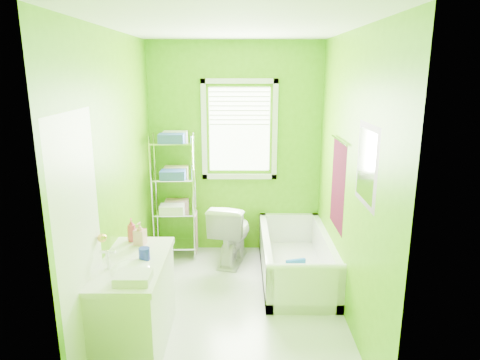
{
  "coord_description": "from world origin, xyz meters",
  "views": [
    {
      "loc": [
        0.08,
        -3.75,
        2.26
      ],
      "look_at": [
        0.06,
        0.25,
        1.23
      ],
      "focal_mm": 32.0,
      "sensor_mm": 36.0,
      "label": 1
    }
  ],
  "objects_px": {
    "toilet": "(231,232)",
    "vanity": "(135,302)",
    "bathtub": "(295,264)",
    "wire_shelf_unit": "(175,183)"
  },
  "relations": [
    {
      "from": "toilet",
      "to": "vanity",
      "type": "height_order",
      "value": "vanity"
    },
    {
      "from": "toilet",
      "to": "vanity",
      "type": "distance_m",
      "value": 1.82
    },
    {
      "from": "bathtub",
      "to": "vanity",
      "type": "xyz_separation_m",
      "value": [
        -1.48,
        -1.24,
        0.25
      ]
    },
    {
      "from": "bathtub",
      "to": "wire_shelf_unit",
      "type": "xyz_separation_m",
      "value": [
        -1.4,
        0.58,
        0.78
      ]
    },
    {
      "from": "vanity",
      "to": "wire_shelf_unit",
      "type": "height_order",
      "value": "wire_shelf_unit"
    },
    {
      "from": "toilet",
      "to": "wire_shelf_unit",
      "type": "bearing_deg",
      "value": -0.39
    },
    {
      "from": "toilet",
      "to": "wire_shelf_unit",
      "type": "relative_size",
      "value": 0.49
    },
    {
      "from": "toilet",
      "to": "vanity",
      "type": "xyz_separation_m",
      "value": [
        -0.76,
        -1.66,
        0.04
      ]
    },
    {
      "from": "bathtub",
      "to": "wire_shelf_unit",
      "type": "height_order",
      "value": "wire_shelf_unit"
    },
    {
      "from": "toilet",
      "to": "wire_shelf_unit",
      "type": "distance_m",
      "value": 0.9
    }
  ]
}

